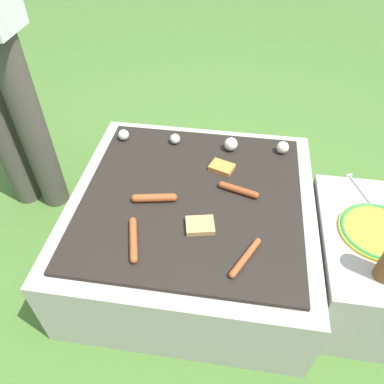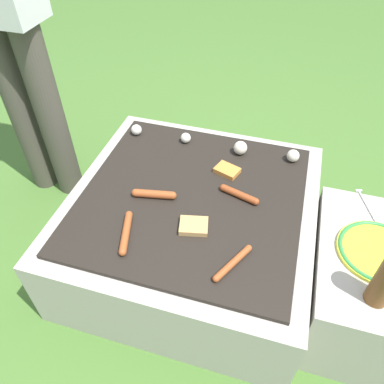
% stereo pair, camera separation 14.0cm
% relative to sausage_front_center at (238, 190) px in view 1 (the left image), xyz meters
% --- Properties ---
extents(ground_plane, '(14.00, 14.00, 0.00)m').
position_rel_sausage_front_center_xyz_m(ground_plane, '(-0.17, -0.04, -0.38)').
color(ground_plane, '#47702D').
extents(grill, '(0.93, 0.93, 0.36)m').
position_rel_sausage_front_center_xyz_m(grill, '(-0.17, -0.04, -0.20)').
color(grill, '#B2AA9E').
rests_on(grill, ground_plane).
extents(side_ledge, '(0.37, 0.57, 0.36)m').
position_rel_sausage_front_center_xyz_m(side_ledge, '(0.49, -0.13, -0.19)').
color(side_ledge, '#B2AA9E').
rests_on(side_ledge, ground_plane).
extents(sausage_back_right, '(0.17, 0.06, 0.03)m').
position_rel_sausage_front_center_xyz_m(sausage_back_right, '(-0.31, -0.09, 0.00)').
color(sausage_back_right, '#A34C23').
rests_on(sausage_back_right, grill).
extents(sausage_front_center, '(0.16, 0.07, 0.03)m').
position_rel_sausage_front_center_xyz_m(sausage_front_center, '(0.00, 0.00, 0.00)').
color(sausage_front_center, '#93421E').
rests_on(sausage_front_center, grill).
extents(sausage_mid_right, '(0.07, 0.18, 0.03)m').
position_rel_sausage_front_center_xyz_m(sausage_mid_right, '(-0.33, -0.29, -0.00)').
color(sausage_mid_right, '#A34C23').
rests_on(sausage_mid_right, grill).
extents(sausage_back_center, '(0.10, 0.17, 0.02)m').
position_rel_sausage_front_center_xyz_m(sausage_back_center, '(0.04, -0.31, -0.00)').
color(sausage_back_center, '#A34C23').
rests_on(sausage_back_center, grill).
extents(bread_slice_right, '(0.11, 0.10, 0.02)m').
position_rel_sausage_front_center_xyz_m(bread_slice_right, '(-0.12, -0.19, -0.00)').
color(bread_slice_right, tan).
rests_on(bread_slice_right, grill).
extents(bread_slice_left, '(0.11, 0.10, 0.02)m').
position_rel_sausage_front_center_xyz_m(bread_slice_left, '(-0.07, 0.13, -0.00)').
color(bread_slice_left, '#D18438').
rests_on(bread_slice_left, grill).
extents(mushroom_row, '(0.74, 0.07, 0.06)m').
position_rel_sausage_front_center_xyz_m(mushroom_row, '(-0.13, 0.27, 0.01)').
color(mushroom_row, silver).
rests_on(mushroom_row, grill).
extents(plate_colorful, '(0.26, 0.26, 0.02)m').
position_rel_sausage_front_center_xyz_m(plate_colorful, '(0.49, -0.13, -0.00)').
color(plate_colorful, yellow).
rests_on(plate_colorful, side_ledge).
extents(fork_utensil, '(0.09, 0.20, 0.01)m').
position_rel_sausage_front_center_xyz_m(fork_utensil, '(0.46, 0.08, -0.01)').
color(fork_utensil, silver).
rests_on(fork_utensil, side_ledge).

